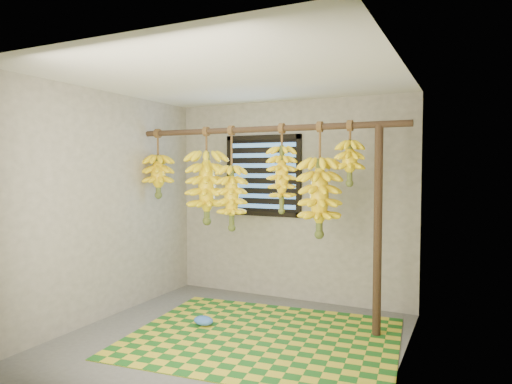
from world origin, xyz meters
The scene contains 16 objects.
floor centered at (0.00, 0.00, -0.01)m, with size 3.00×3.00×0.01m, color #555555.
ceiling centered at (0.00, 0.00, 2.40)m, with size 3.00×3.00×0.01m, color silver.
wall_back centered at (0.00, 1.50, 1.20)m, with size 3.00×0.01×2.40m, color gray.
wall_left centered at (-1.50, 0.00, 1.20)m, with size 0.01×3.00×2.40m, color gray.
wall_right centered at (1.50, 0.00, 1.20)m, with size 0.01×3.00×2.40m, color gray.
window centered at (-0.35, 1.48, 1.50)m, with size 1.00×0.04×1.00m.
hanging_pole centered at (0.00, 0.70, 2.00)m, with size 0.06×0.06×3.00m, color #443120.
support_post centered at (1.20, 0.70, 1.00)m, with size 0.08×0.08×2.00m, color #443120.
woven_mat centered at (0.25, 0.18, 0.01)m, with size 2.44×1.96×0.01m, color #1B5C1B.
plastic_bag centered at (-0.42, 0.21, 0.06)m, with size 0.22×0.16×0.09m, color blue.
banana_bunch_a centered at (-1.35, 0.70, 1.50)m, with size 0.34×0.34×0.80m.
banana_bunch_b centered at (-0.68, 0.70, 1.38)m, with size 0.43×0.43×1.07m.
banana_bunch_c centered at (-0.36, 0.70, 1.28)m, with size 0.32×0.32×1.13m.
banana_bunch_d centered at (0.22, 0.70, 1.48)m, with size 0.30×0.30×0.92m.
banana_bunch_e centered at (0.63, 0.70, 1.30)m, with size 0.40×0.40×1.14m.
banana_bunch_f centered at (0.93, 0.70, 1.65)m, with size 0.27×0.27×0.62m.
Camera 1 is at (2.01, -3.64, 1.59)m, focal length 32.00 mm.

